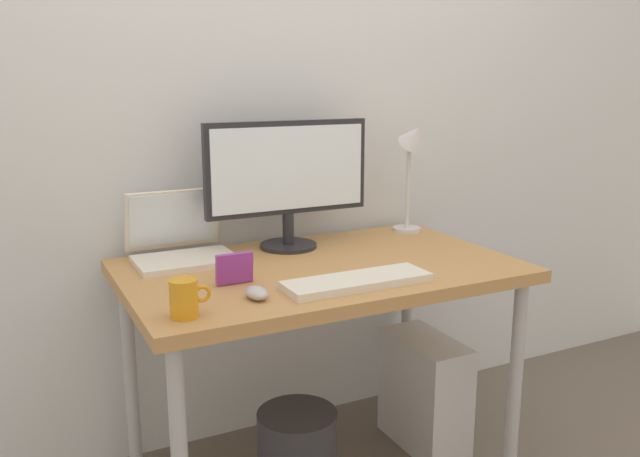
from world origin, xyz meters
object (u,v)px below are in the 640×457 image
computer_tower (425,392)px  desk_lamp (414,152)px  wastebasket (297,455)px  monitor (289,175)px  coffee_mug (185,298)px  laptop (181,243)px  photo_frame (234,268)px  desk (320,285)px  mouse (257,293)px  keyboard (356,282)px

computer_tower → desk_lamp: bearing=71.2°
wastebasket → monitor: bearing=69.0°
monitor → coffee_mug: bearing=-135.2°
laptop → photo_frame: (0.07, -0.34, -0.01)m
laptop → wastebasket: (0.26, -0.34, -0.67)m
wastebasket → desk_lamp: bearing=26.4°
desk → laptop: size_ratio=3.88×
mouse → photo_frame: bearing=93.7°
wastebasket → mouse: bearing=-140.9°
keyboard → coffee_mug: coffee_mug is taller
keyboard → laptop: bearing=126.7°
desk → wastebasket: (-0.12, -0.07, -0.54)m
desk → coffee_mug: coffee_mug is taller
monitor → keyboard: monitor is taller
monitor → coffee_mug: 0.76m
desk → computer_tower: 0.65m
coffee_mug → desk_lamp: bearing=26.6°
keyboard → wastebasket: size_ratio=1.47×
desk_lamp → computer_tower: (-0.08, -0.23, -0.86)m
desk → mouse: 0.38m
coffee_mug → wastebasket: size_ratio=0.36×
monitor → desk: bearing=-91.1°
desk → monitor: monitor is taller
mouse → coffee_mug: (-0.21, -0.05, 0.03)m
desk_lamp → keyboard: 0.77m
laptop → desk_lamp: desk_lamp is taller
monitor → keyboard: 0.54m
keyboard → monitor: bearing=89.1°
mouse → coffee_mug: bearing=-166.8°
laptop → mouse: 0.49m
laptop → keyboard: size_ratio=0.73×
desk → wastebasket: size_ratio=4.13×
computer_tower → wastebasket: computer_tower is taller
desk → desk_lamp: (0.52, 0.25, 0.38)m
coffee_mug → wastebasket: coffee_mug is taller
monitor → mouse: monitor is taller
coffee_mug → computer_tower: (0.95, 0.28, -0.60)m
keyboard → photo_frame: bearing=151.3°
laptop → coffee_mug: laptop is taller
desk_lamp → mouse: 0.99m
desk → coffee_mug: size_ratio=11.60×
coffee_mug → photo_frame: (0.20, 0.20, -0.00)m
mouse → desk_lamp: bearing=29.6°
desk → monitor: size_ratio=2.09×
desk → coffee_mug: bearing=-152.3°
mouse → computer_tower: bearing=17.4°
keyboard → wastebasket: 0.65m
desk → desk_lamp: bearing=25.4°
coffee_mug → laptop: bearing=75.9°
desk_lamp → photo_frame: (-0.83, -0.32, -0.26)m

